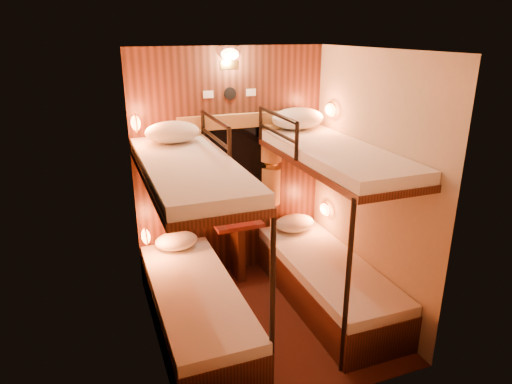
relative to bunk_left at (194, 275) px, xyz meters
name	(u,v)px	position (x,y,z in m)	size (l,w,h in m)	color
floor	(267,319)	(0.65, -0.07, -0.56)	(2.10, 2.10, 0.00)	#3B1910
ceiling	(269,50)	(0.65, -0.07, 1.84)	(2.10, 2.10, 0.00)	silver
wall_back	(230,166)	(0.65, 0.98, 0.64)	(2.40, 2.40, 0.00)	#C6B293
wall_front	(330,252)	(0.65, -1.12, 0.64)	(2.40, 2.40, 0.00)	#C6B293
wall_left	(148,215)	(-0.35, -0.07, 0.64)	(2.40, 2.40, 0.00)	#C6B293
wall_right	(369,185)	(1.65, -0.07, 0.64)	(2.40, 2.40, 0.00)	#C6B293
back_panel	(231,166)	(0.65, 0.97, 0.64)	(2.00, 0.03, 2.40)	black
bunk_left	(194,275)	(0.00, 0.00, 0.00)	(0.72, 1.90, 1.82)	black
bunk_right	(328,251)	(1.30, 0.00, 0.00)	(0.72, 1.90, 1.82)	black
window	(232,169)	(0.65, 0.94, 0.62)	(1.00, 0.12, 0.79)	black
curtains	(233,162)	(0.65, 0.90, 0.71)	(1.10, 0.22, 1.00)	brown
back_fixtures	(230,62)	(0.65, 0.93, 1.69)	(0.54, 0.09, 0.48)	black
reading_lamps	(241,171)	(0.65, 0.63, 0.68)	(2.00, 0.20, 1.25)	orange
table	(237,241)	(0.65, 0.78, -0.14)	(0.50, 0.34, 0.66)	#5E1515
bottle_left	(231,214)	(0.57, 0.74, 0.20)	(0.07, 0.07, 0.25)	#99BFE5
bottle_right	(233,211)	(0.60, 0.78, 0.21)	(0.08, 0.08, 0.27)	#99BFE5
sachet_a	(244,218)	(0.74, 0.82, 0.09)	(0.08, 0.06, 0.01)	silver
sachet_b	(243,216)	(0.75, 0.88, 0.09)	(0.07, 0.05, 0.01)	silver
pillow_lower_left	(176,241)	(0.00, 0.76, -0.02)	(0.43, 0.31, 0.17)	silver
pillow_lower_right	(295,223)	(1.30, 0.74, -0.01)	(0.45, 0.32, 0.18)	silver
pillow_upper_left	(172,132)	(0.00, 0.61, 1.12)	(0.49, 0.35, 0.19)	silver
pillow_upper_right	(298,118)	(1.30, 0.75, 1.14)	(0.55, 0.39, 0.21)	silver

